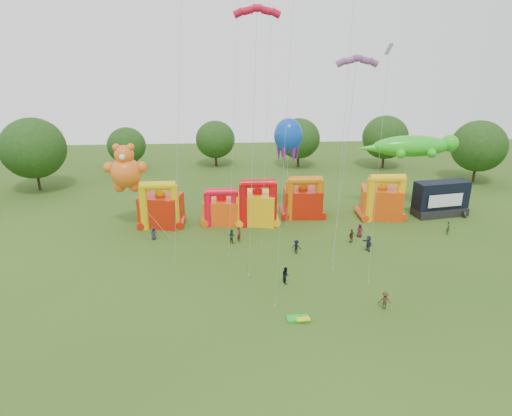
{
  "coord_description": "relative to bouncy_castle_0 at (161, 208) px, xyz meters",
  "views": [
    {
      "loc": [
        -6.24,
        -31.82,
        23.06
      ],
      "look_at": [
        -2.9,
        18.0,
        5.06
      ],
      "focal_mm": 32.0,
      "sensor_mm": 36.0,
      "label": 1
    }
  ],
  "objects": [
    {
      "name": "bouncy_castle_2",
      "position": [
        12.91,
        -0.07,
        0.02
      ],
      "size": [
        5.72,
        4.95,
        6.58
      ],
      "color": "#FFB40D",
      "rests_on": "ground"
    },
    {
      "name": "gecko_kite",
      "position": [
        34.16,
        3.35,
        3.57
      ],
      "size": [
        14.9,
        8.8,
        10.88
      ],
      "color": "green",
      "rests_on": "ground"
    },
    {
      "name": "bouncy_castle_1",
      "position": [
        8.06,
        0.32,
        -0.45
      ],
      "size": [
        5.04,
        4.27,
        5.28
      ],
      "color": "#FE4F0D",
      "rests_on": "ground"
    },
    {
      "name": "teddy_bear_kite",
      "position": [
        -2.42,
        -1.4,
        2.22
      ],
      "size": [
        8.48,
        6.28,
        11.35
      ],
      "color": "orange",
      "rests_on": "ground"
    },
    {
      "name": "spectator_2",
      "position": [
        9.3,
        -6.34,
        -1.61
      ],
      "size": [
        1.06,
        1.06,
        1.73
      ],
      "primitive_type": "imported",
      "rotation": [
        0.0,
        0.0,
        2.38
      ],
      "color": "#153621",
      "rests_on": "ground"
    },
    {
      "name": "spectator_5",
      "position": [
        25.31,
        -9.84,
        -1.52
      ],
      "size": [
        1.11,
        1.87,
        1.92
      ],
      "primitive_type": "imported",
      "rotation": [
        0.0,
        0.0,
        5.04
      ],
      "color": "#292741",
      "rests_on": "ground"
    },
    {
      "name": "stage_trailer",
      "position": [
        39.06,
        1.39,
        -0.09
      ],
      "size": [
        8.02,
        4.14,
        4.97
      ],
      "color": "black",
      "rests_on": "ground"
    },
    {
      "name": "bouncy_castle_4",
      "position": [
        30.4,
        0.97,
        0.04
      ],
      "size": [
        6.07,
        5.2,
        6.66
      ],
      "color": "#E0460C",
      "rests_on": "ground"
    },
    {
      "name": "bouncy_castle_0",
      "position": [
        0.0,
        0.0,
        0.0
      ],
      "size": [
        5.99,
        5.26,
        6.53
      ],
      "color": "red",
      "rests_on": "ground"
    },
    {
      "name": "diamond_kites",
      "position": [
        16.01,
        -10.52,
        13.39
      ],
      "size": [
        16.79,
        20.68,
        37.9
      ],
      "color": "#EF400B",
      "rests_on": "ground"
    },
    {
      "name": "spectator_3",
      "position": [
        16.76,
        -9.93,
        -1.64
      ],
      "size": [
        1.23,
        0.96,
        1.67
      ],
      "primitive_type": "imported",
      "rotation": [
        0.0,
        0.0,
        2.78
      ],
      "color": "black",
      "rests_on": "ground"
    },
    {
      "name": "octopus_kite",
      "position": [
        17.47,
        4.1,
        5.82
      ],
      "size": [
        4.04,
        8.28,
        13.51
      ],
      "color": "#0B41B3",
      "rests_on": "ground"
    },
    {
      "name": "spectator_7",
      "position": [
        37.05,
        -5.61,
        -1.57
      ],
      "size": [
        0.7,
        0.79,
        1.81
      ],
      "primitive_type": "imported",
      "rotation": [
        0.0,
        0.0,
        1.08
      ],
      "color": "#1C472B",
      "rests_on": "ground"
    },
    {
      "name": "spectator_0",
      "position": [
        -0.4,
        -4.75,
        -1.67
      ],
      "size": [
        0.93,
        0.79,
        1.61
      ],
      "primitive_type": "imported",
      "rotation": [
        0.0,
        0.0,
        0.43
      ],
      "color": "#222538",
      "rests_on": "ground"
    },
    {
      "name": "ground",
      "position": [
        15.08,
        -26.04,
        -2.48
      ],
      "size": [
        160.0,
        160.0,
        0.0
      ],
      "primitive_type": "plane",
      "color": "#2F4B15",
      "rests_on": "ground"
    },
    {
      "name": "bouncy_castle_3",
      "position": [
        19.48,
        2.18,
        -0.11
      ],
      "size": [
        5.4,
        4.41,
        6.23
      ],
      "color": "red",
      "rests_on": "ground"
    },
    {
      "name": "tree_ring",
      "position": [
        13.9,
        -25.43,
        3.78
      ],
      "size": [
        123.69,
        125.8,
        12.07
      ],
      "color": "#352314",
      "rests_on": "ground"
    },
    {
      "name": "spectator_4",
      "position": [
        23.99,
        -7.36,
        -1.59
      ],
      "size": [
        1.11,
        0.95,
        1.78
      ],
      "primitive_type": "imported",
      "rotation": [
        0.0,
        0.0,
        3.74
      ],
      "color": "#45301B",
      "rests_on": "ground"
    },
    {
      "name": "spectator_8",
      "position": [
        14.62,
        -16.79,
        -1.59
      ],
      "size": [
        0.87,
        1.01,
        1.77
      ],
      "primitive_type": "imported",
      "rotation": [
        0.0,
        0.0,
        1.84
      ],
      "color": "black",
      "rests_on": "ground"
    },
    {
      "name": "folded_kite_bundle",
      "position": [
        14.95,
        -23.57,
        -2.34
      ],
      "size": [
        2.04,
        1.17,
        0.31
      ],
      "color": "green",
      "rests_on": "ground"
    },
    {
      "name": "spectator_6",
      "position": [
        25.48,
        -5.7,
        -1.6
      ],
      "size": [
        0.92,
        0.65,
        1.76
      ],
      "primitive_type": "imported",
      "rotation": [
        0.0,
        0.0,
        6.17
      ],
      "color": "#4D1621",
      "rests_on": "ground"
    },
    {
      "name": "spectator_1",
      "position": [
        10.23,
        -6.02,
        -1.51
      ],
      "size": [
        0.71,
        0.83,
        1.93
      ],
      "primitive_type": "imported",
      "rotation": [
        0.0,
        0.0,
        1.14
      ],
      "color": "maroon",
      "rests_on": "ground"
    },
    {
      "name": "spectator_9",
      "position": [
        23.11,
        -22.23,
        -1.61
      ],
      "size": [
        1.19,
        0.77,
        1.73
      ],
      "primitive_type": "imported",
      "rotation": [
        0.0,
        0.0,
        3.02
      ],
      "color": "#3B2817",
      "rests_on": "ground"
    },
    {
      "name": "parafoil_kites",
      "position": [
        9.23,
        -8.76,
        11.65
      ],
      "size": [
        22.2,
        12.41,
        31.45
      ],
      "color": "red",
      "rests_on": "ground"
    }
  ]
}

